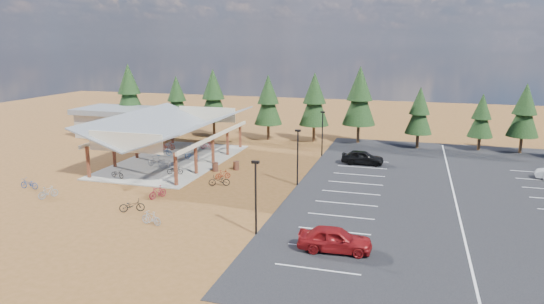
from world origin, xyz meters
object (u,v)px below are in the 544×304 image
object	(u,v)px
bike_7	(207,145)
car_4	(362,157)
bike_2	(164,152)
bike_11	(158,192)
lamp_post_0	(256,192)
bike_pavilion	(173,127)
trash_bin_0	(215,167)
lamp_post_1	(298,153)
lamp_post_2	(322,130)
bike_12	(132,205)
bike_3	(168,146)
bike_16	(219,181)
trash_bin_1	(236,166)
bike_5	(167,164)
bike_10	(29,184)
bike_1	(156,161)
bike_4	(175,170)
car_0	(335,239)
outbuilding	(119,121)
bike_13	(151,218)
bike_6	(192,155)
bike_15	(223,174)
bike_0	(117,174)
bike_9	(48,192)

from	to	relation	value
bike_7	car_4	bearing A→B (deg)	-103.02
bike_2	bike_11	world-z (taller)	bike_11
lamp_post_0	car_4	bearing A→B (deg)	77.20
bike_7	bike_pavilion	bearing A→B (deg)	163.80
trash_bin_0	lamp_post_1	bearing A→B (deg)	-14.88
lamp_post_0	bike_2	xyz separation A→B (m)	(-17.19, 18.65, -2.40)
lamp_post_1	lamp_post_2	size ratio (longest dim) A/B	1.00
bike_pavilion	bike_12	bearing A→B (deg)	-73.85
bike_12	trash_bin_0	bearing A→B (deg)	-34.44
car_4	bike_7	bearing A→B (deg)	81.70
bike_2	bike_12	bearing A→B (deg)	-173.72
bike_3	bike_11	bearing A→B (deg)	-160.81
bike_12	bike_16	distance (m)	9.03
trash_bin_1	bike_16	distance (m)	5.77
lamp_post_2	bike_2	size ratio (longest dim) A/B	2.84
bike_3	bike_16	bearing A→B (deg)	-142.09
lamp_post_2	bike_11	size ratio (longest dim) A/B	2.93
bike_5	bike_10	bearing A→B (deg)	124.78
bike_1	bike_16	xyz separation A→B (m)	(9.00, -4.54, -0.09)
bike_4	car_0	world-z (taller)	car_0
outbuilding	trash_bin_1	xyz separation A→B (m)	(21.77, -12.51, -1.58)
bike_4	bike_13	world-z (taller)	bike_13
bike_2	bike_13	xyz separation A→B (m)	(9.48, -19.09, -0.07)
bike_6	bike_15	xyz separation A→B (m)	(6.02, -5.84, -0.14)
lamp_post_1	bike_1	size ratio (longest dim) A/B	3.12
car_4	bike_16	bearing A→B (deg)	132.94
lamp_post_0	lamp_post_2	distance (m)	24.00
lamp_post_1	bike_13	world-z (taller)	lamp_post_1
outbuilding	bike_5	bearing A→B (deg)	-43.89
bike_16	car_4	xyz separation A→B (m)	(11.56, 11.59, 0.29)
bike_2	bike_16	distance (m)	13.75
bike_2	lamp_post_0	bearing A→B (deg)	-152.34
bike_2	bike_12	distance (m)	18.33
trash_bin_1	bike_15	size ratio (longest dim) A/B	0.61
outbuilding	bike_16	bearing A→B (deg)	-39.30
lamp_post_1	bike_6	bearing A→B (deg)	156.22
lamp_post_2	bike_13	size ratio (longest dim) A/B	3.05
lamp_post_1	bike_7	bearing A→B (deg)	140.80
bike_4	car_0	distance (m)	22.11
bike_1	bike_16	size ratio (longest dim) A/B	0.86
bike_7	bike_1	bearing A→B (deg)	162.21
bike_pavilion	bike_3	xyz separation A→B (m)	(-3.16, 4.43, -3.19)
bike_0	bike_12	distance (m)	9.93
lamp_post_2	bike_11	world-z (taller)	lamp_post_2
bike_11	car_0	distance (m)	17.05
bike_9	car_0	xyz separation A→B (m)	(24.62, -3.73, 0.31)
trash_bin_1	bike_9	xyz separation A→B (m)	(-11.84, -12.98, 0.06)
bike_pavilion	lamp_post_0	world-z (taller)	lamp_post_0
bike_4	bike_11	size ratio (longest dim) A/B	0.88
bike_4	bike_9	distance (m)	11.60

